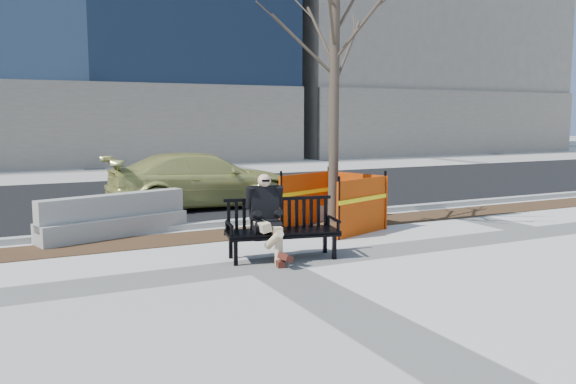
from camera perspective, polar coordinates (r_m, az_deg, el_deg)
name	(u,v)px	position (r m, az deg, el deg)	size (l,w,h in m)	color
ground	(267,265)	(9.60, -2.05, -7.10)	(120.00, 120.00, 0.00)	beige
mulch_strip	(215,236)	(11.96, -7.13, -4.23)	(40.00, 1.20, 0.02)	#47301C
asphalt_street	(147,198)	(17.86, -13.60, -0.55)	(60.00, 10.40, 0.01)	black
curb	(200,225)	(12.84, -8.51, -3.21)	(60.00, 0.25, 0.12)	#9E9B93
bench	(282,259)	(9.99, -0.56, -6.51)	(1.93, 0.69, 1.03)	black
seated_man	(266,259)	(9.98, -2.16, -6.53)	(0.61, 1.02, 1.43)	black
tree_fence	(333,229)	(12.59, 4.38, -3.63)	(2.51, 2.51, 6.27)	#E44105
sedan	(203,207)	(15.75, -8.23, -1.47)	(2.03, 5.00, 1.45)	tan
jersey_barrier_left	(114,236)	(12.31, -16.53, -4.17)	(3.02, 0.60, 0.87)	gray
jersey_barrier_right	(314,220)	(13.65, 2.58, -2.76)	(2.81, 0.56, 0.81)	gray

